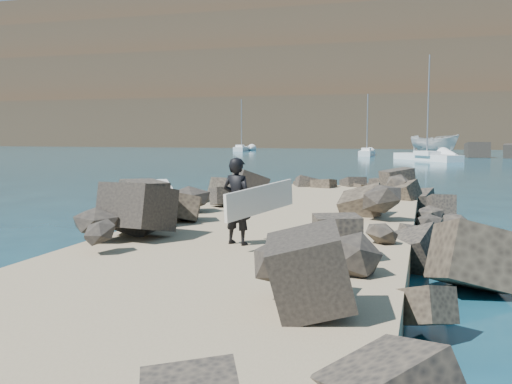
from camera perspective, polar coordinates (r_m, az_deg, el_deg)
ground at (r=12.51m, az=1.32°, el=-6.40°), size 800.00×800.00×0.00m
jetty at (r=10.57m, az=-1.56°, el=-7.02°), size 6.00×26.00×0.60m
riprap_left at (r=12.16m, az=-13.94°, el=-4.52°), size 2.60×22.00×1.00m
riprap_right at (r=10.52m, az=14.60°, el=-6.15°), size 2.60×22.00×1.00m
headland at (r=172.44m, az=19.10°, el=9.96°), size 360.00×140.00×32.00m
surfboard_resting at (r=14.38m, az=-9.19°, el=-0.67°), size 1.87×2.25×0.08m
boat_imported at (r=79.35m, az=17.39°, el=4.60°), size 7.16×5.18×2.60m
surfer_with_board at (r=10.53m, az=-1.57°, el=-0.90°), size 1.17×1.90×1.62m
sailboat_c at (r=59.51m, az=16.69°, el=3.37°), size 6.79×8.39×10.56m
sailboat_b at (r=70.69m, az=11.01°, el=3.86°), size 1.38×6.22×7.59m
sailboat_e at (r=88.98m, az=-1.47°, el=4.35°), size 2.43×6.85×8.13m
headland_buildings at (r=167.50m, az=21.85°, el=16.20°), size 137.50×30.50×5.00m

